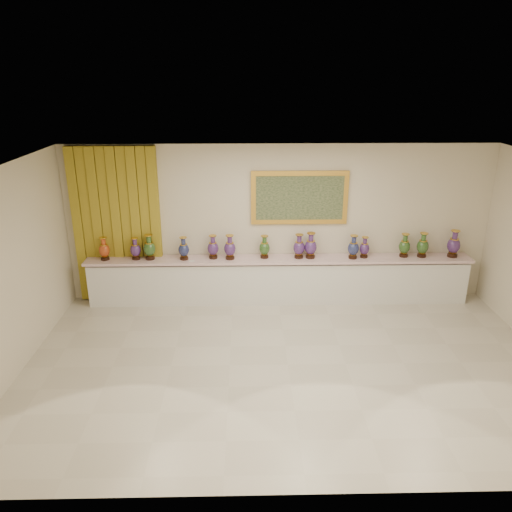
{
  "coord_description": "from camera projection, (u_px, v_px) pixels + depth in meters",
  "views": [
    {
      "loc": [
        -0.63,
        -6.56,
        4.19
      ],
      "look_at": [
        -0.45,
        1.7,
        1.15
      ],
      "focal_mm": 35.0,
      "sensor_mm": 36.0,
      "label": 1
    }
  ],
  "objects": [
    {
      "name": "vase_2",
      "position": [
        149.0,
        248.0,
        9.29
      ],
      "size": [
        0.26,
        0.26,
        0.48
      ],
      "rotation": [
        0.0,
        0.0,
        -0.17
      ],
      "color": "black",
      "rests_on": "counter"
    },
    {
      "name": "vase_12",
      "position": [
        423.0,
        246.0,
        9.42
      ],
      "size": [
        0.22,
        0.22,
        0.47
      ],
      "rotation": [
        0.0,
        0.0,
        0.0
      ],
      "color": "black",
      "rests_on": "counter"
    },
    {
      "name": "vase_10",
      "position": [
        364.0,
        248.0,
        9.4
      ],
      "size": [
        0.19,
        0.19,
        0.4
      ],
      "rotation": [
        0.0,
        0.0,
        -0.02
      ],
      "color": "black",
      "rests_on": "counter"
    },
    {
      "name": "vase_11",
      "position": [
        404.0,
        246.0,
        9.43
      ],
      "size": [
        0.27,
        0.27,
        0.45
      ],
      "rotation": [
        0.0,
        0.0,
        0.34
      ],
      "color": "black",
      "rests_on": "counter"
    },
    {
      "name": "room",
      "position": [
        146.0,
        221.0,
        9.31
      ],
      "size": [
        8.0,
        8.0,
        8.0
      ],
      "color": "beige",
      "rests_on": "ground"
    },
    {
      "name": "vase_3",
      "position": [
        184.0,
        249.0,
        9.29
      ],
      "size": [
        0.26,
        0.26,
        0.44
      ],
      "rotation": [
        0.0,
        0.0,
        0.4
      ],
      "color": "black",
      "rests_on": "counter"
    },
    {
      "name": "vase_7",
      "position": [
        299.0,
        247.0,
        9.36
      ],
      "size": [
        0.27,
        0.27,
        0.47
      ],
      "rotation": [
        0.0,
        0.0,
        -0.31
      ],
      "color": "black",
      "rests_on": "counter"
    },
    {
      "name": "vase_0",
      "position": [
        104.0,
        250.0,
        9.27
      ],
      "size": [
        0.26,
        0.26,
        0.44
      ],
      "rotation": [
        0.0,
        0.0,
        -0.35
      ],
      "color": "black",
      "rests_on": "counter"
    },
    {
      "name": "counter",
      "position": [
        279.0,
        280.0,
        9.59
      ],
      "size": [
        7.28,
        0.48,
        0.9
      ],
      "color": "white",
      "rests_on": "ground"
    },
    {
      "name": "label_card",
      "position": [
        192.0,
        261.0,
        9.27
      ],
      "size": [
        0.1,
        0.06,
        0.0
      ],
      "primitive_type": "cube",
      "color": "white",
      "rests_on": "counter"
    },
    {
      "name": "vase_5",
      "position": [
        230.0,
        248.0,
        9.31
      ],
      "size": [
        0.28,
        0.28,
        0.47
      ],
      "rotation": [
        0.0,
        0.0,
        0.34
      ],
      "color": "black",
      "rests_on": "counter"
    },
    {
      "name": "vase_4",
      "position": [
        213.0,
        248.0,
        9.35
      ],
      "size": [
        0.25,
        0.25,
        0.45
      ],
      "rotation": [
        0.0,
        0.0,
        -0.23
      ],
      "color": "black",
      "rests_on": "counter"
    },
    {
      "name": "vase_13",
      "position": [
        454.0,
        245.0,
        9.42
      ],
      "size": [
        0.28,
        0.28,
        0.52
      ],
      "rotation": [
        0.0,
        0.0,
        -0.19
      ],
      "color": "black",
      "rests_on": "counter"
    },
    {
      "name": "vase_9",
      "position": [
        353.0,
        248.0,
        9.34
      ],
      "size": [
        0.22,
        0.22,
        0.45
      ],
      "rotation": [
        0.0,
        0.0,
        0.04
      ],
      "color": "black",
      "rests_on": "counter"
    },
    {
      "name": "vase_1",
      "position": [
        135.0,
        250.0,
        9.3
      ],
      "size": [
        0.2,
        0.2,
        0.42
      ],
      "rotation": [
        0.0,
        0.0,
        -0.04
      ],
      "color": "black",
      "rests_on": "counter"
    },
    {
      "name": "vase_6",
      "position": [
        264.0,
        248.0,
        9.37
      ],
      "size": [
        0.23,
        0.23,
        0.44
      ],
      "rotation": [
        0.0,
        0.0,
        -0.12
      ],
      "color": "black",
      "rests_on": "counter"
    },
    {
      "name": "vase_8",
      "position": [
        311.0,
        247.0,
        9.36
      ],
      "size": [
        0.25,
        0.25,
        0.49
      ],
      "rotation": [
        0.0,
        0.0,
        0.09
      ],
      "color": "black",
      "rests_on": "counter"
    },
    {
      "name": "ground",
      "position": [
        288.0,
        365.0,
        7.62
      ],
      "size": [
        8.0,
        8.0,
        0.0
      ],
      "primitive_type": "plane",
      "color": "beige",
      "rests_on": "ground"
    }
  ]
}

